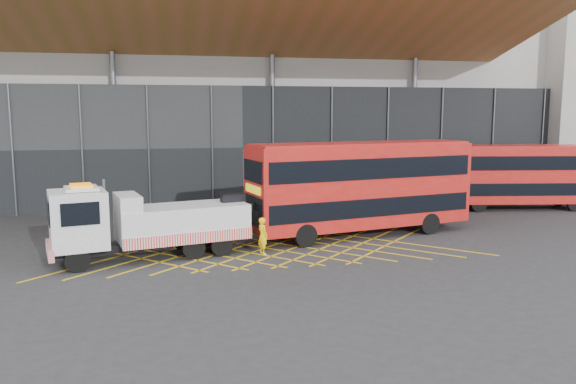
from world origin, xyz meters
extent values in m
plane|color=#29292B|center=(0.00, 0.00, 0.00)|extent=(120.00, 120.00, 0.00)
cube|color=gold|center=(-4.80, 0.00, 0.01)|extent=(7.16, 7.16, 0.01)
cube|color=gold|center=(-4.80, 0.00, 0.01)|extent=(7.16, 7.16, 0.01)
cube|color=gold|center=(-3.20, 0.00, 0.01)|extent=(7.16, 7.16, 0.01)
cube|color=gold|center=(-3.20, 0.00, 0.01)|extent=(7.16, 7.16, 0.01)
cube|color=gold|center=(-1.60, 0.00, 0.01)|extent=(7.16, 7.16, 0.01)
cube|color=gold|center=(-1.60, 0.00, 0.01)|extent=(7.16, 7.16, 0.01)
cube|color=gold|center=(0.00, 0.00, 0.01)|extent=(7.16, 7.16, 0.01)
cube|color=gold|center=(0.00, 0.00, 0.01)|extent=(7.16, 7.16, 0.01)
cube|color=gold|center=(1.60, 0.00, 0.01)|extent=(7.16, 7.16, 0.01)
cube|color=gold|center=(1.60, 0.00, 0.01)|extent=(7.16, 7.16, 0.01)
cube|color=gold|center=(3.20, 0.00, 0.01)|extent=(7.16, 7.16, 0.01)
cube|color=gold|center=(3.20, 0.00, 0.01)|extent=(7.16, 7.16, 0.01)
cube|color=gold|center=(4.80, 0.00, 0.01)|extent=(7.16, 7.16, 0.01)
cube|color=gold|center=(4.80, 0.00, 0.01)|extent=(7.16, 7.16, 0.01)
cube|color=gold|center=(6.40, 0.00, 0.01)|extent=(7.16, 7.16, 0.01)
cube|color=gold|center=(6.40, 0.00, 0.01)|extent=(7.16, 7.16, 0.01)
cube|color=gold|center=(8.00, 0.00, 0.01)|extent=(7.16, 7.16, 0.01)
cube|color=gold|center=(8.00, 0.00, 0.01)|extent=(7.16, 7.16, 0.01)
cube|color=gray|center=(2.00, 19.00, 9.00)|extent=(55.00, 14.00, 18.00)
cube|color=black|center=(2.00, 11.70, 4.00)|extent=(55.00, 0.80, 8.00)
cube|color=olive|center=(0.00, 8.00, 11.50)|extent=(40.00, 11.93, 4.07)
cylinder|color=#595B60|center=(-6.00, 11.50, 5.00)|extent=(0.36, 0.36, 10.00)
cylinder|color=#595B60|center=(4.00, 11.50, 5.00)|extent=(0.36, 0.36, 10.00)
cylinder|color=#595B60|center=(14.00, 11.50, 5.00)|extent=(0.36, 0.36, 10.00)
cube|color=black|center=(-3.40, -0.73, 0.64)|extent=(8.59, 2.91, 0.32)
cube|color=silver|center=(-6.39, -1.45, 1.95)|extent=(2.65, 2.72, 2.36)
cube|color=black|center=(-7.47, -1.71, 2.36)|extent=(0.51, 1.95, 1.00)
cube|color=red|center=(-7.50, -1.72, 0.77)|extent=(0.78, 2.35, 0.50)
cube|color=orange|center=(-6.22, -1.41, 3.34)|extent=(1.05, 1.25, 0.11)
cube|color=silver|center=(-2.16, -0.43, 1.50)|extent=(6.00, 3.53, 1.45)
cube|color=red|center=(-1.89, -1.56, 0.95)|extent=(5.48, 1.38, 0.50)
cube|color=silver|center=(-4.45, -0.98, 2.54)|extent=(1.39, 2.33, 0.64)
cube|color=black|center=(0.13, 0.13, 2.36)|extent=(1.17, 0.70, 0.45)
cube|color=black|center=(1.01, 0.34, 1.91)|extent=(2.00, 0.78, 0.98)
cylinder|color=black|center=(-6.35, -2.42, 0.50)|extent=(1.04, 0.54, 1.00)
cylinder|color=black|center=(-6.79, -0.57, 0.50)|extent=(1.04, 0.54, 1.00)
cylinder|color=black|center=(-0.53, -1.01, 0.50)|extent=(1.04, 0.54, 1.00)
cylinder|color=black|center=(-0.97, 0.84, 0.50)|extent=(1.04, 0.54, 1.00)
cylinder|color=#595B60|center=(-5.46, -0.29, 2.45)|extent=(0.13, 0.13, 2.00)
cube|color=#AD140F|center=(6.89, 1.76, 2.62)|extent=(12.03, 5.08, 4.14)
cube|color=black|center=(6.89, 1.76, 1.65)|extent=(11.59, 5.04, 0.91)
cube|color=black|center=(6.89, 1.76, 3.57)|extent=(11.59, 5.04, 1.01)
cube|color=black|center=(1.13, 0.55, 1.71)|extent=(0.55, 2.35, 1.39)
cube|color=black|center=(1.13, 0.55, 3.57)|extent=(0.55, 2.35, 1.01)
cube|color=yellow|center=(1.12, 0.55, 2.72)|extent=(0.45, 1.87, 0.37)
cube|color=#AD140F|center=(6.89, 1.76, 4.72)|extent=(11.76, 4.81, 0.13)
cylinder|color=black|center=(3.49, -0.19, 0.55)|extent=(1.15, 0.54, 1.11)
cylinder|color=black|center=(2.99, 2.18, 0.55)|extent=(1.15, 0.54, 1.11)
cylinder|color=black|center=(10.48, 1.28, 0.55)|extent=(1.15, 0.54, 1.11)
cylinder|color=black|center=(9.98, 3.65, 0.55)|extent=(1.15, 0.54, 1.11)
cube|color=#AD140F|center=(19.86, 7.19, 2.29)|extent=(10.49, 3.97, 3.61)
cube|color=black|center=(19.86, 7.19, 1.44)|extent=(10.10, 3.97, 0.79)
cube|color=black|center=(19.86, 7.19, 3.12)|extent=(10.10, 3.97, 0.88)
cube|color=black|center=(14.78, 8.01, 1.49)|extent=(0.39, 2.07, 1.21)
cube|color=black|center=(14.78, 8.01, 3.12)|extent=(0.39, 2.07, 0.88)
cube|color=yellow|center=(14.77, 8.01, 2.37)|extent=(0.32, 1.65, 0.33)
cube|color=#AD140F|center=(19.86, 7.19, 4.13)|extent=(10.26, 3.75, 0.11)
cylinder|color=black|center=(16.48, 6.69, 0.48)|extent=(1.00, 0.43, 0.97)
cylinder|color=black|center=(16.81, 8.74, 0.48)|extent=(1.00, 0.43, 0.97)
cylinder|color=black|center=(22.63, 5.70, 0.48)|extent=(1.00, 0.43, 0.97)
cylinder|color=black|center=(22.96, 7.74, 0.48)|extent=(1.00, 0.43, 0.97)
imported|color=yellow|center=(1.31, -1.09, 0.83)|extent=(0.60, 0.71, 1.67)
camera|label=1|loc=(-2.53, -25.30, 6.30)|focal=35.00mm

